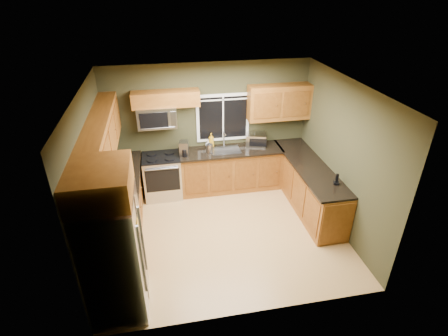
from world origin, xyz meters
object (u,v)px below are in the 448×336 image
object	(u,v)px
range	(163,176)
paper_towel_roll	(254,140)
soap_bottle_a	(211,140)
microwave	(157,117)
refrigerator	(114,256)
kettle	(210,148)
cordless_phone	(336,181)
toaster_oven	(256,140)
coffee_maker	(184,149)
soap_bottle_c	(208,144)

from	to	relation	value
range	paper_towel_roll	bearing A→B (deg)	3.38
soap_bottle_a	microwave	bearing A→B (deg)	-175.02
refrigerator	kettle	distance (m)	3.20
range	soap_bottle_a	distance (m)	1.27
paper_towel_roll	cordless_phone	world-z (taller)	paper_towel_roll
soap_bottle_a	cordless_phone	bearing A→B (deg)	-45.05
paper_towel_roll	soap_bottle_a	world-z (taller)	soap_bottle_a
refrigerator	toaster_oven	bearing A→B (deg)	46.86
coffee_maker	soap_bottle_a	bearing A→B (deg)	24.73
paper_towel_roll	soap_bottle_c	xyz separation A→B (m)	(-0.98, 0.11, -0.05)
refrigerator	kettle	world-z (taller)	refrigerator
range	paper_towel_roll	size ratio (longest dim) A/B	3.43
toaster_oven	paper_towel_roll	xyz separation A→B (m)	(-0.04, -0.02, -0.01)
range	coffee_maker	world-z (taller)	coffee_maker
refrigerator	microwave	size ratio (longest dim) A/B	2.37
refrigerator	soap_bottle_c	distance (m)	3.45
soap_bottle_c	range	bearing A→B (deg)	-167.17
range	coffee_maker	xyz separation A→B (m)	(0.48, -0.05, 0.61)
coffee_maker	cordless_phone	size ratio (longest dim) A/B	1.43
range	microwave	world-z (taller)	microwave
kettle	refrigerator	bearing A→B (deg)	-121.93
range	soap_bottle_c	world-z (taller)	soap_bottle_c
range	soap_bottle_a	world-z (taller)	soap_bottle_a
soap_bottle_a	soap_bottle_c	distance (m)	0.11
paper_towel_roll	soap_bottle_c	world-z (taller)	paper_towel_roll
toaster_oven	soap_bottle_c	world-z (taller)	toaster_oven
kettle	paper_towel_roll	xyz separation A→B (m)	(0.99, 0.18, 0.01)
refrigerator	soap_bottle_a	distance (m)	3.49
microwave	soap_bottle_c	size ratio (longest dim) A/B	5.03
range	coffee_maker	bearing A→B (deg)	-5.52
range	microwave	distance (m)	1.27
range	soap_bottle_c	xyz separation A→B (m)	(1.01, 0.23, 0.55)
range	paper_towel_roll	world-z (taller)	paper_towel_roll
microwave	soap_bottle_a	size ratio (longest dim) A/B	2.45
kettle	microwave	bearing A→B (deg)	168.94
microwave	cordless_phone	distance (m)	3.58
refrigerator	microwave	bearing A→B (deg)	76.66
range	kettle	world-z (taller)	kettle
kettle	soap_bottle_a	distance (m)	0.30
refrigerator	kettle	size ratio (longest dim) A/B	7.42
soap_bottle_a	kettle	bearing A→B (deg)	-105.59
microwave	soap_bottle_a	bearing A→B (deg)	4.98
paper_towel_roll	soap_bottle_c	bearing A→B (deg)	173.46
soap_bottle_a	range	bearing A→B (deg)	-167.97
soap_bottle_a	coffee_maker	bearing A→B (deg)	-155.27
range	microwave	size ratio (longest dim) A/B	1.23
refrigerator	kettle	bearing A→B (deg)	58.07
cordless_phone	kettle	bearing A→B (deg)	140.80
toaster_oven	range	bearing A→B (deg)	-176.20
refrigerator	soap_bottle_c	size ratio (longest dim) A/B	11.90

